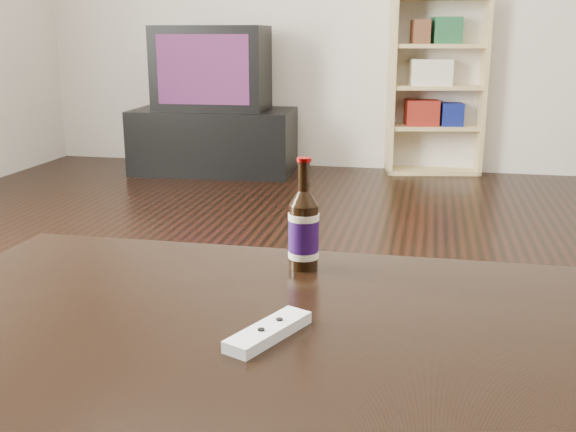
% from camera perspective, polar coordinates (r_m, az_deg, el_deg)
% --- Properties ---
extents(floor, '(5.00, 6.00, 0.01)m').
position_cam_1_polar(floor, '(2.09, 1.31, -11.68)').
color(floor, black).
rests_on(floor, ground).
extents(tv_stand, '(1.13, 0.61, 0.44)m').
position_cam_1_polar(tv_stand, '(4.75, -6.26, 6.34)').
color(tv_stand, black).
rests_on(tv_stand, floor).
extents(tv, '(0.77, 0.50, 0.56)m').
position_cam_1_polar(tv, '(4.70, -6.44, 12.34)').
color(tv, black).
rests_on(tv, tv_stand).
extents(bookshelf, '(0.68, 0.40, 1.18)m').
position_cam_1_polar(bookshelf, '(4.81, 12.27, 10.94)').
color(bookshelf, tan).
rests_on(bookshelf, floor).
extents(coffee_table, '(1.37, 0.81, 0.51)m').
position_cam_1_polar(coffee_table, '(1.04, 2.10, -13.43)').
color(coffee_table, black).
rests_on(coffee_table, floor).
extents(beer_bottle, '(0.08, 0.08, 0.21)m').
position_cam_1_polar(beer_bottle, '(1.26, 1.33, -1.19)').
color(beer_bottle, black).
rests_on(beer_bottle, coffee_table).
extents(remote, '(0.10, 0.16, 0.02)m').
position_cam_1_polar(remote, '(1.00, -1.65, -9.75)').
color(remote, white).
rests_on(remote, coffee_table).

